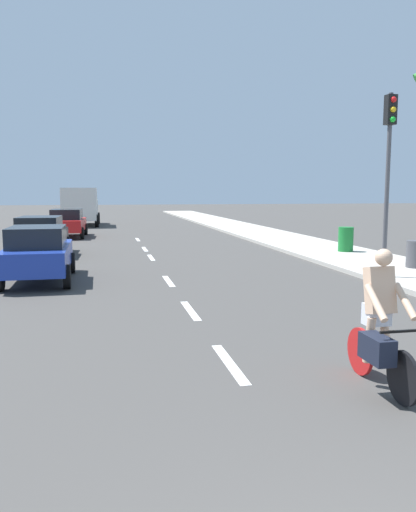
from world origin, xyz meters
The scene contains 16 objects.
ground_plane centered at (0.00, 20.00, 0.00)m, with size 160.00×160.00×0.00m, color #423F3D.
sidewalk_strip centered at (7.38, 22.00, 0.07)m, with size 3.60×80.00×0.14m, color #B2ADA3.
lane_stripe_1 centered at (0.00, 5.54, 0.00)m, with size 0.16×1.80×0.01m, color white.
lane_stripe_2 centered at (0.00, 9.00, 0.00)m, with size 0.16×1.80×0.01m, color white.
lane_stripe_3 centered at (0.00, 12.70, 0.00)m, with size 0.16×1.80×0.01m, color white.
lane_stripe_4 centered at (0.00, 18.06, 0.00)m, with size 0.16×1.80×0.01m, color white.
lane_stripe_5 centered at (0.00, 21.03, 0.00)m, with size 0.16×1.80×0.01m, color white.
lane_stripe_6 centered at (0.00, 25.68, 0.00)m, with size 0.16×1.80×0.01m, color white.
cyclist centered at (1.62, 4.18, 0.83)m, with size 0.62×1.71×1.82m.
parked_car_blue centered at (-3.59, 13.41, 0.84)m, with size 1.88×3.98×1.57m.
parked_car_black centered at (-4.21, 19.41, 0.84)m, with size 2.02×4.16×1.57m.
parked_car_red centered at (-3.73, 27.93, 0.84)m, with size 2.09×4.31×1.57m.
delivery_truck centered at (-3.39, 37.80, 1.50)m, with size 2.74×6.27×2.80m.
traffic_signal centered at (5.98, 11.44, 3.61)m, with size 0.28×0.33×5.20m.
trash_bin_near centered at (7.91, 12.83, 0.57)m, with size 0.60×0.60×0.86m, color #47474C.
trash_bin_far centered at (7.78, 17.37, 0.63)m, with size 0.60×0.60×0.98m, color #19722D.
Camera 1 is at (-1.79, -1.58, 2.53)m, focal length 35.90 mm.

